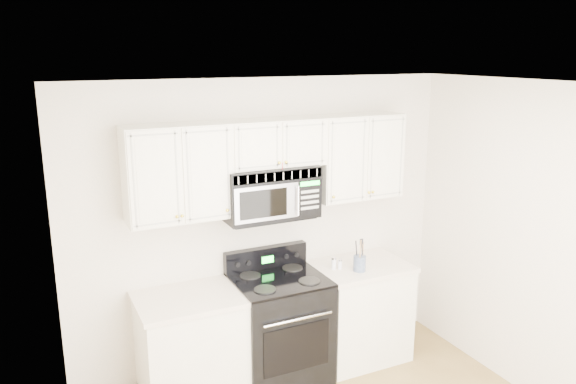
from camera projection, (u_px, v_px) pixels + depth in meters
room at (380, 305)px, 3.44m from camera, size 3.51×3.51×2.61m
base_cabinet_left at (192, 352)px, 4.57m from camera, size 0.86×0.65×0.92m
base_cabinet_right at (359, 314)px, 5.24m from camera, size 0.86×0.65×0.92m
range at (279, 327)px, 4.87m from camera, size 0.77×0.70×1.12m
upper_cabinets at (273, 159)px, 4.67m from camera, size 2.44×0.37×0.75m
microwave at (269, 192)px, 4.68m from camera, size 0.79×0.44×0.44m
utensil_crock at (360, 263)px, 4.95m from camera, size 0.11×0.11×0.30m
shaker_salt at (334, 263)px, 5.00m from camera, size 0.05×0.05×0.11m
shaker_pepper at (340, 264)px, 5.00m from camera, size 0.04×0.04×0.09m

